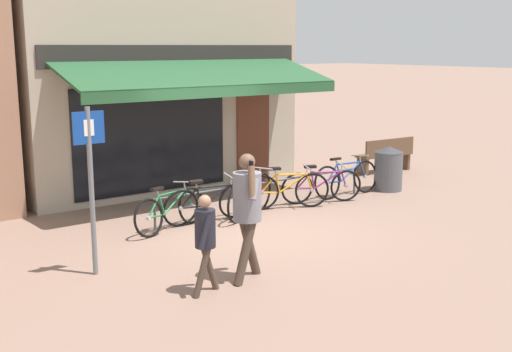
% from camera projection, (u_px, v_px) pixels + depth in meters
% --- Properties ---
extents(ground_plane, '(160.00, 160.00, 0.00)m').
position_uv_depth(ground_plane, '(249.00, 229.00, 11.23)').
color(ground_plane, '#846656').
extents(shop_front, '(6.27, 4.70, 5.85)m').
position_uv_depth(shop_front, '(147.00, 56.00, 14.48)').
color(shop_front, tan).
rests_on(shop_front, ground_plane).
extents(bike_rack_rail, '(4.92, 0.04, 0.57)m').
position_uv_depth(bike_rack_rail, '(266.00, 185.00, 12.43)').
color(bike_rack_rail, '#47494F').
rests_on(bike_rack_rail, ground_plane).
extents(bicycle_green, '(1.68, 0.74, 0.82)m').
position_uv_depth(bicycle_green, '(170.00, 210.00, 11.09)').
color(bicycle_green, black).
rests_on(bicycle_green, ground_plane).
extents(bicycle_black, '(1.81, 0.52, 0.86)m').
position_uv_depth(bicycle_black, '(209.00, 203.00, 11.54)').
color(bicycle_black, black).
rests_on(bicycle_black, ground_plane).
extents(bicycle_red, '(1.61, 0.88, 0.88)m').
position_uv_depth(bicycle_red, '(250.00, 196.00, 11.98)').
color(bicycle_red, black).
rests_on(bicycle_red, ground_plane).
extents(bicycle_orange, '(1.60, 0.80, 0.84)m').
position_uv_depth(bicycle_orange, '(287.00, 190.00, 12.54)').
color(bicycle_orange, black).
rests_on(bicycle_orange, ground_plane).
extents(bicycle_purple, '(1.63, 0.81, 0.82)m').
position_uv_depth(bicycle_purple, '(321.00, 186.00, 12.99)').
color(bicycle_purple, black).
rests_on(bicycle_purple, ground_plane).
extents(bicycle_blue, '(1.82, 0.52, 0.87)m').
position_uv_depth(bicycle_blue, '(346.00, 178.00, 13.64)').
color(bicycle_blue, black).
rests_on(bicycle_blue, ground_plane).
extents(pedestrian_adult, '(0.60, 0.66, 1.76)m').
position_uv_depth(pedestrian_adult, '(247.00, 203.00, 8.59)').
color(pedestrian_adult, '#47382D').
rests_on(pedestrian_adult, ground_plane).
extents(pedestrian_child, '(0.47, 0.39, 1.32)m').
position_uv_depth(pedestrian_child, '(205.00, 234.00, 8.15)').
color(pedestrian_child, '#47382D').
rests_on(pedestrian_child, ground_plane).
extents(litter_bin, '(0.63, 0.63, 0.98)m').
position_uv_depth(litter_bin, '(388.00, 168.00, 14.15)').
color(litter_bin, '#515459').
rests_on(litter_bin, ground_plane).
extents(parking_sign, '(0.44, 0.07, 2.35)m').
position_uv_depth(parking_sign, '(91.00, 174.00, 8.71)').
color(parking_sign, slate).
rests_on(parking_sign, ground_plane).
extents(park_bench, '(1.62, 0.53, 0.87)m').
position_uv_depth(park_bench, '(386.00, 154.00, 16.16)').
color(park_bench, brown).
rests_on(park_bench, ground_plane).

